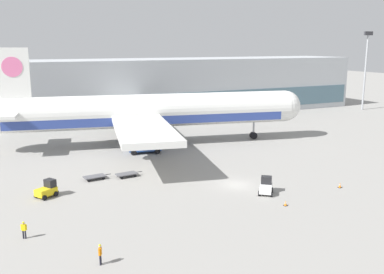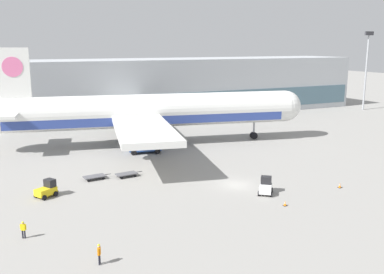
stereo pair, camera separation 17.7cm
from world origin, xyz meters
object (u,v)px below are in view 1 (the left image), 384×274
baggage_dolly_lead (95,177)px  traffic_cone_near (286,203)px  traffic_cone_far (340,185)px  ground_crew_near (24,229)px  baggage_dolly_second (127,174)px  baggage_tug_foreground (47,190)px  airplane_main (144,112)px  baggage_tug_mid (266,187)px  light_mast (366,65)px  scissor_lift_loader (144,142)px  ground_crew_far (100,253)px

baggage_dolly_lead → traffic_cone_near: (16.89, -18.46, -0.12)m
traffic_cone_far → ground_crew_near: bearing=177.4°
baggage_dolly_second → baggage_tug_foreground: bearing=-168.4°
airplane_main → baggage_tug_mid: bearing=-69.7°
traffic_cone_near → ground_crew_near: bearing=172.2°
baggage_tug_mid → baggage_dolly_second: size_ratio=0.74×
baggage_tug_mid → traffic_cone_near: baggage_tug_mid is taller
light_mast → traffic_cone_near: 81.49m
ground_crew_near → scissor_lift_loader: bearing=-103.8°
light_mast → traffic_cone_far: bearing=-138.9°
light_mast → baggage_tug_mid: size_ratio=7.50×
scissor_lift_loader → ground_crew_near: size_ratio=3.44×
baggage_dolly_lead → airplane_main: bearing=45.6°
baggage_tug_foreground → baggage_tug_mid: 25.77m
light_mast → baggage_dolly_lead: light_mast is taller
baggage_tug_foreground → baggage_dolly_second: 11.22m
baggage_dolly_lead → ground_crew_near: ground_crew_near is taller
ground_crew_far → baggage_dolly_second: bearing=1.6°
airplane_main → ground_crew_far: bearing=-102.2°
baggage_dolly_lead → traffic_cone_far: traffic_cone_far is taller
light_mast → baggage_dolly_second: size_ratio=5.56×
baggage_dolly_lead → baggage_tug_mid: bearing=-45.9°
baggage_tug_mid → light_mast: bearing=-15.9°
airplane_main → baggage_dolly_lead: 21.42m
baggage_tug_foreground → traffic_cone_far: 35.50m
airplane_main → light_mast: bearing=23.9°
scissor_lift_loader → baggage_dolly_second: scissor_lift_loader is taller
baggage_tug_mid → traffic_cone_near: bearing=-145.7°
ground_crew_far → light_mast: bearing=-34.4°
scissor_lift_loader → traffic_cone_near: bearing=-66.4°
baggage_tug_mid → baggage_dolly_lead: bearing=89.3°
baggage_tug_mid → ground_crew_near: size_ratio=1.68×
ground_crew_near → baggage_dolly_lead: bearing=-98.8°
light_mast → baggage_tug_mid: (-63.55, -44.93, -11.38)m
baggage_dolly_lead → ground_crew_near: bearing=-130.0°
baggage_tug_mid → ground_crew_far: (-21.92, -8.26, 0.17)m
airplane_main → traffic_cone_near: 35.46m
traffic_cone_far → ground_crew_far: bearing=-169.1°
ground_crew_near → traffic_cone_near: size_ratio=2.98×
airplane_main → traffic_cone_near: airplane_main is taller
light_mast → scissor_lift_loader: (-69.97, -19.65, -10.44)m
light_mast → ground_crew_near: light_mast is taller
baggage_tug_mid → traffic_cone_near: size_ratio=5.01×
baggage_tug_foreground → baggage_dolly_lead: (6.49, 4.13, -0.49)m
airplane_main → scissor_lift_loader: (-1.97, -5.28, -4.03)m
baggage_tug_foreground → ground_crew_far: size_ratio=1.59×
baggage_tug_mid → ground_crew_far: 23.43m
baggage_dolly_second → ground_crew_near: size_ratio=2.27×
baggage_tug_foreground → baggage_tug_mid: size_ratio=1.01×
airplane_main → traffic_cone_far: bearing=-54.8°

